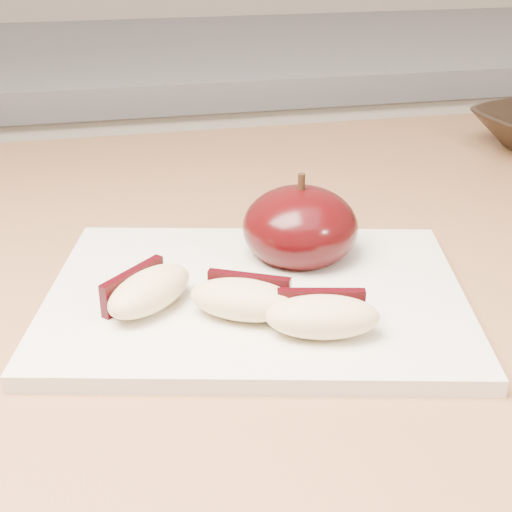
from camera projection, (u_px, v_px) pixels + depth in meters
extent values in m
cube|color=silver|center=(146.00, 306.00, 1.37)|extent=(2.40, 0.60, 0.90)
cube|color=slate|center=(127.00, 57.00, 1.17)|extent=(2.40, 0.62, 0.04)
cube|color=#A66F48|center=(186.00, 268.00, 0.57)|extent=(1.64, 0.64, 0.04)
cube|color=silver|center=(256.00, 297.00, 0.48)|extent=(0.31, 0.26, 0.01)
ellipsoid|color=black|center=(300.00, 227.00, 0.52)|extent=(0.09, 0.09, 0.06)
cylinder|color=black|center=(301.00, 182.00, 0.50)|extent=(0.01, 0.01, 0.01)
ellipsoid|color=beige|center=(150.00, 291.00, 0.45)|extent=(0.07, 0.07, 0.02)
cube|color=black|center=(133.00, 286.00, 0.46)|extent=(0.04, 0.04, 0.02)
ellipsoid|color=beige|center=(243.00, 300.00, 0.44)|extent=(0.08, 0.06, 0.02)
cube|color=black|center=(249.00, 290.00, 0.45)|extent=(0.05, 0.03, 0.02)
ellipsoid|color=beige|center=(323.00, 317.00, 0.42)|extent=(0.07, 0.05, 0.02)
cube|color=black|center=(321.00, 306.00, 0.43)|extent=(0.05, 0.02, 0.02)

